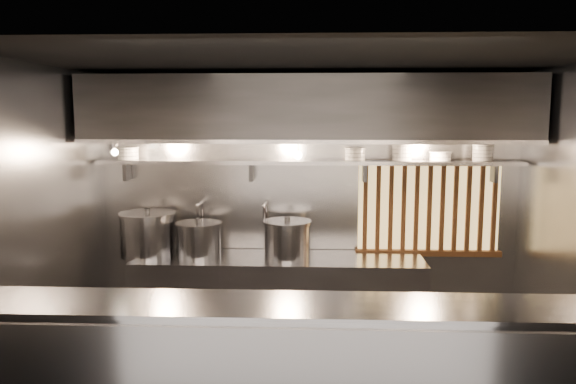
# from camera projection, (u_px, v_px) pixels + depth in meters

# --- Properties ---
(ceiling) EXTENTS (4.50, 4.50, 0.00)m
(ceiling) POSITION_uv_depth(u_px,v_px,m) (306.00, 60.00, 4.43)
(ceiling) COLOR black
(ceiling) RESTS_ON wall_back
(wall_back) EXTENTS (4.50, 0.00, 4.50)m
(wall_back) POSITION_uv_depth(u_px,v_px,m) (308.00, 205.00, 6.11)
(wall_back) COLOR gray
(wall_back) RESTS_ON floor
(wall_left) EXTENTS (0.00, 3.00, 3.00)m
(wall_left) POSITION_uv_depth(u_px,v_px,m) (39.00, 231.00, 4.73)
(wall_left) COLOR gray
(wall_left) RESTS_ON floor
(serving_counter) EXTENTS (4.50, 0.56, 1.13)m
(serving_counter) POSITION_uv_depth(u_px,v_px,m) (303.00, 384.00, 3.79)
(serving_counter) COLOR #A1A1A6
(serving_counter) RESTS_ON floor
(cooking_bench) EXTENTS (3.00, 0.70, 0.90)m
(cooking_bench) POSITION_uv_depth(u_px,v_px,m) (278.00, 299.00, 5.89)
(cooking_bench) COLOR #A1A1A6
(cooking_bench) RESTS_ON floor
(bowl_shelf) EXTENTS (4.40, 0.34, 0.04)m
(bowl_shelf) POSITION_uv_depth(u_px,v_px,m) (308.00, 162.00, 5.86)
(bowl_shelf) COLOR #A1A1A6
(bowl_shelf) RESTS_ON wall_back
(exhaust_hood) EXTENTS (4.40, 0.81, 0.65)m
(exhaust_hood) POSITION_uv_depth(u_px,v_px,m) (308.00, 109.00, 5.57)
(exhaust_hood) COLOR #2D2D30
(exhaust_hood) RESTS_ON ceiling
(wood_screen) EXTENTS (1.56, 0.09, 1.04)m
(wood_screen) POSITION_uv_depth(u_px,v_px,m) (429.00, 208.00, 6.01)
(wood_screen) COLOR #FCCC71
(wood_screen) RESTS_ON wall_back
(faucet_left) EXTENTS (0.04, 0.30, 0.50)m
(faucet_left) POSITION_uv_depth(u_px,v_px,m) (201.00, 214.00, 6.04)
(faucet_left) COLOR silver
(faucet_left) RESTS_ON wall_back
(faucet_right) EXTENTS (0.04, 0.30, 0.50)m
(faucet_right) POSITION_uv_depth(u_px,v_px,m) (266.00, 215.00, 6.01)
(faucet_right) COLOR silver
(faucet_right) RESTS_ON wall_back
(heat_lamp) EXTENTS (0.25, 0.35, 0.20)m
(heat_lamp) POSITION_uv_depth(u_px,v_px,m) (113.00, 146.00, 5.46)
(heat_lamp) COLOR #A1A1A6
(heat_lamp) RESTS_ON exhaust_hood
(pendant_bulb) EXTENTS (0.09, 0.09, 0.19)m
(pendant_bulb) POSITION_uv_depth(u_px,v_px,m) (298.00, 155.00, 5.74)
(pendant_bulb) COLOR #2D2D30
(pendant_bulb) RESTS_ON exhaust_hood
(stock_pot_left) EXTENTS (0.70, 0.70, 0.50)m
(stock_pot_left) POSITION_uv_depth(u_px,v_px,m) (148.00, 234.00, 5.90)
(stock_pot_left) COLOR #A1A1A6
(stock_pot_left) RESTS_ON cooking_bench
(stock_pot_mid) EXTENTS (0.56, 0.56, 0.40)m
(stock_pot_mid) POSITION_uv_depth(u_px,v_px,m) (199.00, 239.00, 5.85)
(stock_pot_mid) COLOR #A1A1A6
(stock_pot_mid) RESTS_ON cooking_bench
(stock_pot_right) EXTENTS (0.51, 0.51, 0.43)m
(stock_pot_right) POSITION_uv_depth(u_px,v_px,m) (287.00, 239.00, 5.78)
(stock_pot_right) COLOR #A1A1A6
(stock_pot_right) RESTS_ON cooking_bench
(bowl_stack_0) EXTENTS (0.24, 0.24, 0.13)m
(bowl_stack_0) POSITION_uv_depth(u_px,v_px,m) (128.00, 153.00, 5.94)
(bowl_stack_0) COLOR white
(bowl_stack_0) RESTS_ON bowl_shelf
(bowl_stack_1) EXTENTS (0.23, 0.23, 0.13)m
(bowl_stack_1) POSITION_uv_depth(u_px,v_px,m) (355.00, 154.00, 5.83)
(bowl_stack_1) COLOR white
(bowl_stack_1) RESTS_ON bowl_shelf
(bowl_stack_2) EXTENTS (0.22, 0.22, 0.17)m
(bowl_stack_2) POSITION_uv_depth(u_px,v_px,m) (402.00, 152.00, 5.81)
(bowl_stack_2) COLOR white
(bowl_stack_2) RESTS_ON bowl_shelf
(bowl_stack_3) EXTENTS (0.23, 0.23, 0.09)m
(bowl_stack_3) POSITION_uv_depth(u_px,v_px,m) (440.00, 156.00, 5.79)
(bowl_stack_3) COLOR white
(bowl_stack_3) RESTS_ON bowl_shelf
(bowl_stack_4) EXTENTS (0.22, 0.22, 0.17)m
(bowl_stack_4) POSITION_uv_depth(u_px,v_px,m) (483.00, 153.00, 5.77)
(bowl_stack_4) COLOR white
(bowl_stack_4) RESTS_ON bowl_shelf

